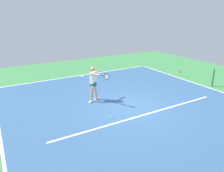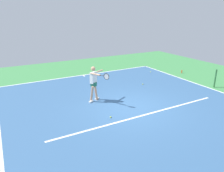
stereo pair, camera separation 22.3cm
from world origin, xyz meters
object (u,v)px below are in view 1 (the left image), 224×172
Objects in this scene: tennis_player at (94,82)px; tennis_ball_by_baseline at (141,84)px; net_post at (213,78)px; water_bottle at (179,71)px; tennis_ball_centre_court at (148,72)px; tennis_ball_far_corner at (112,117)px.

tennis_player is 26.34× the size of tennis_ball_by_baseline.
net_post reaches higher than tennis_ball_by_baseline.
net_post is 3.21m from water_bottle.
tennis_player is 26.34× the size of tennis_ball_centre_court.
tennis_ball_by_baseline is 4.66m from tennis_ball_far_corner.
water_bottle is at bearing 165.47° from tennis_player.
tennis_player is at bearing -94.82° from tennis_ball_far_corner.
tennis_ball_by_baseline is at bearing -142.86° from tennis_ball_far_corner.
water_bottle is at bearing 146.11° from tennis_ball_centre_court.
water_bottle is (-7.54, -1.61, -0.89)m from tennis_player.
tennis_ball_far_corner is at bearing 39.18° from tennis_ball_centre_court.
net_post is at bearing -176.38° from tennis_ball_far_corner.
water_bottle is at bearing -169.47° from tennis_ball_by_baseline.
net_post is 16.21× the size of tennis_ball_centre_court.
tennis_ball_far_corner is at bearing 24.77° from water_bottle.
net_post is 4.52m from tennis_ball_centre_court.
tennis_player is 3.78m from tennis_ball_by_baseline.
tennis_ball_centre_court and tennis_ball_far_corner have the same top height.
tennis_player reaches higher than tennis_ball_by_baseline.
net_post is 16.21× the size of tennis_ball_far_corner.
tennis_ball_by_baseline is (-3.55, -0.87, -0.97)m from tennis_player.
water_bottle is at bearing -155.23° from tennis_ball_far_corner.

